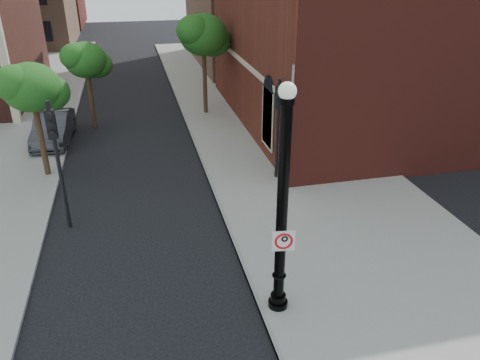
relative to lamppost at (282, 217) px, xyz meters
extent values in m
plane|color=black|center=(-2.51, 0.51, -2.82)|extent=(120.00, 120.00, 0.00)
cube|color=gray|center=(3.49, 10.51, -2.76)|extent=(8.00, 60.00, 0.12)
cube|color=gray|center=(-0.46, 10.51, -2.75)|extent=(0.10, 60.00, 0.14)
cube|color=maroon|center=(13.49, 14.51, 3.18)|extent=(22.00, 16.00, 12.00)
cube|color=black|center=(2.45, 9.51, -0.82)|extent=(0.08, 1.40, 2.40)
cube|color=beige|center=(2.46, 14.51, 0.68)|extent=(0.06, 16.00, 0.25)
cylinder|color=black|center=(0.00, 0.00, -2.68)|extent=(0.52, 0.52, 0.28)
cylinder|color=black|center=(0.00, 0.00, -2.45)|extent=(0.41, 0.41, 0.23)
cylinder|color=black|center=(0.00, 0.00, 0.13)|extent=(0.28, 0.28, 5.34)
torus|color=black|center=(0.00, 0.00, -1.71)|extent=(0.37, 0.37, 0.06)
cylinder|color=black|center=(0.00, 0.00, 2.88)|extent=(0.33, 0.33, 0.14)
sphere|color=silver|center=(0.00, 0.00, 3.08)|extent=(0.41, 0.41, 0.41)
cube|color=white|center=(0.02, -0.16, -0.57)|extent=(0.56, 0.09, 0.57)
cube|color=black|center=(0.02, -0.16, -0.31)|extent=(0.56, 0.08, 0.05)
cube|color=black|center=(0.02, -0.16, -0.83)|extent=(0.56, 0.08, 0.05)
cube|color=black|center=(-0.24, -0.12, -0.57)|extent=(0.05, 0.01, 0.57)
cube|color=black|center=(0.28, -0.19, -0.57)|extent=(0.05, 0.01, 0.57)
torus|color=red|center=(0.02, -0.16, -0.57)|extent=(0.46, 0.11, 0.45)
cube|color=red|center=(0.02, -0.16, -0.57)|extent=(0.32, 0.05, 0.32)
cube|color=black|center=(-0.03, -0.15, -0.57)|extent=(0.05, 0.01, 0.26)
torus|color=black|center=(0.04, -0.16, -0.51)|extent=(0.18, 0.07, 0.18)
cylinder|color=black|center=(0.02, -0.16, -0.32)|extent=(0.03, 0.02, 0.03)
imported|color=#333338|center=(-7.18, 14.23, -2.08)|extent=(1.76, 4.54, 1.47)
cylinder|color=black|center=(-5.74, 5.60, -0.58)|extent=(0.13, 0.13, 4.47)
cube|color=black|center=(-5.74, 5.60, 0.91)|extent=(0.28, 0.27, 0.93)
sphere|color=#E50505|center=(-5.74, 5.45, 1.24)|extent=(0.17, 0.17, 0.17)
sphere|color=#FF8C00|center=(-5.74, 5.45, 0.96)|extent=(0.17, 0.17, 0.17)
sphere|color=#00E519|center=(-5.74, 5.45, 0.68)|extent=(0.17, 0.17, 0.17)
cylinder|color=black|center=(2.29, 7.61, -0.72)|extent=(0.12, 0.12, 4.20)
cube|color=black|center=(2.29, 7.61, 0.68)|extent=(0.27, 0.26, 0.87)
sphere|color=#E50505|center=(2.30, 7.47, 0.99)|extent=(0.16, 0.16, 0.16)
sphere|color=#FF8C00|center=(2.30, 7.47, 0.73)|extent=(0.16, 0.16, 0.16)
sphere|color=#00E519|center=(2.30, 7.47, 0.46)|extent=(0.16, 0.16, 0.16)
cylinder|color=#999999|center=(2.29, 6.11, -0.28)|extent=(0.10, 0.10, 5.06)
cylinder|color=#352215|center=(-7.00, 10.05, -1.03)|extent=(0.24, 0.24, 3.57)
ellipsoid|color=#184F15|center=(-7.00, 10.05, 1.01)|extent=(2.25, 2.25, 1.91)
ellipsoid|color=#184F15|center=(-6.49, 10.46, 0.66)|extent=(1.74, 1.74, 1.47)
ellipsoid|color=#184F15|center=(-7.46, 9.75, 1.27)|extent=(1.63, 1.63, 1.39)
cylinder|color=#352215|center=(-5.35, 15.99, -1.12)|extent=(0.24, 0.24, 3.38)
ellipsoid|color=#184F15|center=(-5.35, 15.99, 0.81)|extent=(2.13, 2.13, 1.81)
ellipsoid|color=#184F15|center=(-4.87, 16.38, 0.47)|extent=(1.64, 1.64, 1.40)
ellipsoid|color=#184F15|center=(-5.79, 15.70, 1.05)|extent=(1.55, 1.55, 1.31)
cylinder|color=#352215|center=(0.88, 16.96, -0.72)|extent=(0.24, 0.24, 4.20)
ellipsoid|color=#184F15|center=(0.88, 16.96, 1.68)|extent=(2.64, 2.64, 2.24)
ellipsoid|color=#184F15|center=(1.48, 17.44, 1.26)|extent=(2.04, 2.04, 1.73)
ellipsoid|color=#184F15|center=(0.34, 16.60, 1.98)|extent=(1.92, 1.92, 1.63)
camera|label=1|loc=(-3.17, -9.18, 5.69)|focal=35.00mm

